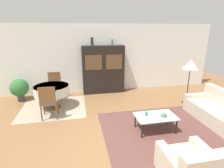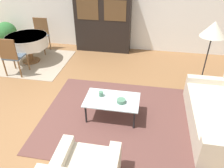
{
  "view_description": "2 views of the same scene",
  "coord_description": "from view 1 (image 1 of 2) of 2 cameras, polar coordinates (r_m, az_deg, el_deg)",
  "views": [
    {
      "loc": [
        -0.76,
        -3.36,
        2.46
      ],
      "look_at": [
        0.2,
        1.4,
        0.95
      ],
      "focal_mm": 28.0,
      "sensor_mm": 36.0,
      "label": 1
    },
    {
      "loc": [
        1.65,
        -2.93,
        2.82
      ],
      "look_at": [
        1.08,
        0.25,
        0.75
      ],
      "focal_mm": 35.0,
      "sensor_mm": 36.0,
      "label": 2
    }
  ],
  "objects": [
    {
      "name": "vase_tall",
      "position": [
        6.78,
        -6.54,
        13.62
      ],
      "size": [
        0.1,
        0.1,
        0.31
      ],
      "color": "#232328",
      "rests_on": "display_cabinet"
    },
    {
      "name": "potted_plant",
      "position": [
        7.06,
        -27.96,
        -1.21
      ],
      "size": [
        0.63,
        0.63,
        0.8
      ],
      "color": "#4C4C51",
      "rests_on": "ground_plane"
    },
    {
      "name": "cup",
      "position": [
        4.5,
        11.13,
        -9.48
      ],
      "size": [
        0.08,
        0.08,
        0.09
      ],
      "color": "#4C7A60",
      "rests_on": "coffee_table"
    },
    {
      "name": "wall_back",
      "position": [
        7.12,
        -5.17,
        8.22
      ],
      "size": [
        10.0,
        0.06,
        2.7
      ],
      "color": "white",
      "rests_on": "ground_plane"
    },
    {
      "name": "bowl",
      "position": [
        4.56,
        16.53,
        -9.72
      ],
      "size": [
        0.16,
        0.16,
        0.07
      ],
      "color": "#4C7A60",
      "rests_on": "coffee_table"
    },
    {
      "name": "area_rug",
      "position": [
        4.8,
        15.14,
        -14.18
      ],
      "size": [
        2.9,
        2.39,
        0.01
      ],
      "color": "brown",
      "rests_on": "ground_plane"
    },
    {
      "name": "floor_lamp",
      "position": [
        6.38,
        24.31,
        5.56
      ],
      "size": [
        0.52,
        0.52,
        1.53
      ],
      "color": "black",
      "rests_on": "ground_plane"
    },
    {
      "name": "ground_plane",
      "position": [
        4.23,
        1.14,
        -18.25
      ],
      "size": [
        14.0,
        14.0,
        0.0
      ],
      "primitive_type": "plane",
      "color": "brown"
    },
    {
      "name": "couch",
      "position": [
        5.7,
        31.97,
        -7.96
      ],
      "size": [
        0.9,
        1.94,
        0.82
      ],
      "rotation": [
        0.0,
        0.0,
        1.57
      ],
      "color": "beige",
      "rests_on": "ground_plane"
    },
    {
      "name": "dining_chair_near",
      "position": [
        5.21,
        -20.06,
        -5.12
      ],
      "size": [
        0.44,
        0.44,
        0.99
      ],
      "color": "brown",
      "rests_on": "dining_rug"
    },
    {
      "name": "display_cabinet",
      "position": [
        6.98,
        -2.85,
        4.71
      ],
      "size": [
        1.65,
        0.41,
        1.89
      ],
      "color": "black",
      "rests_on": "ground_plane"
    },
    {
      "name": "vase_short",
      "position": [
        6.9,
        0.08,
        13.43
      ],
      "size": [
        0.08,
        0.08,
        0.23
      ],
      "color": "#4C7A60",
      "rests_on": "display_cabinet"
    },
    {
      "name": "dining_rug",
      "position": [
        6.1,
        -18.47,
        -7.41
      ],
      "size": [
        2.04,
        1.83,
        0.01
      ],
      "color": "gray",
      "rests_on": "ground_plane"
    },
    {
      "name": "coffee_table",
      "position": [
        4.56,
        14.04,
        -10.49
      ],
      "size": [
        1.01,
        0.62,
        0.4
      ],
      "color": "black",
      "rests_on": "area_rug"
    },
    {
      "name": "dining_table",
      "position": [
        5.92,
        -19.08,
        -1.97
      ],
      "size": [
        1.1,
        1.1,
        0.75
      ],
      "color": "brown",
      "rests_on": "dining_rug"
    },
    {
      "name": "dining_chair_far",
      "position": [
        6.66,
        -18.25,
        -0.14
      ],
      "size": [
        0.44,
        0.44,
        0.99
      ],
      "rotation": [
        0.0,
        0.0,
        3.14
      ],
      "color": "brown",
      "rests_on": "dining_rug"
    }
  ]
}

